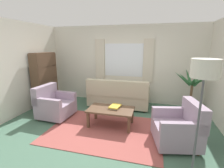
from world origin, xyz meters
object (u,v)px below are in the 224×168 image
armchair_left (54,105)px  standing_lamp (204,81)px  couch (118,96)px  coffee_table (111,111)px  book_stack_on_table (115,107)px  armchair_right (179,128)px  potted_plant (191,96)px  bookshelf (47,82)px

armchair_left → standing_lamp: 3.71m
couch → armchair_left: bearing=37.5°
coffee_table → book_stack_on_table: size_ratio=3.02×
armchair_left → armchair_right: (3.14, -0.51, 0.00)m
coffee_table → book_stack_on_table: (0.08, 0.08, 0.09)m
potted_plant → armchair_left: bearing=-160.4°
couch → armchair_right: couch is taller
couch → potted_plant: 2.15m
standing_lamp → book_stack_on_table: bearing=136.9°
potted_plant → standing_lamp: standing_lamp is taller
armchair_right → standing_lamp: size_ratio=0.56×
potted_plant → bookshelf: bearing=-173.4°
couch → bookshelf: bookshelf is taller
armchair_left → standing_lamp: standing_lamp is taller
couch → armchair_right: size_ratio=1.91×
armchair_right → standing_lamp: standing_lamp is taller
potted_plant → book_stack_on_table: bearing=-145.8°
couch → potted_plant: size_ratio=1.48×
couch → coffee_table: (0.10, -1.28, 0.01)m
armchair_left → potted_plant: size_ratio=0.69×
armchair_right → book_stack_on_table: bearing=-121.5°
armchair_left → armchair_right: same height
book_stack_on_table → potted_plant: 2.36m
couch → coffee_table: size_ratio=1.73×
couch → potted_plant: bearing=-176.5°
couch → coffee_table: 1.28m
armchair_left → bookshelf: bearing=46.9°
armchair_left → coffee_table: bearing=-90.8°
book_stack_on_table → standing_lamp: size_ratio=0.21×
armchair_left → coffee_table: armchair_left is taller
bookshelf → book_stack_on_table: bearing=72.0°
armchair_left → bookshelf: 1.20m
coffee_table → couch: bearing=94.6°
book_stack_on_table → coffee_table: bearing=-134.7°
couch → potted_plant: potted_plant is taller
armchair_right → standing_lamp: 1.46m
bookshelf → couch: bearing=99.3°
potted_plant → standing_lamp: 2.94m
armchair_left → bookshelf: (-0.78, 0.80, 0.43)m
armchair_left → book_stack_on_table: (1.72, -0.01, 0.11)m
book_stack_on_table → standing_lamp: 2.30m
armchair_right → potted_plant: potted_plant is taller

